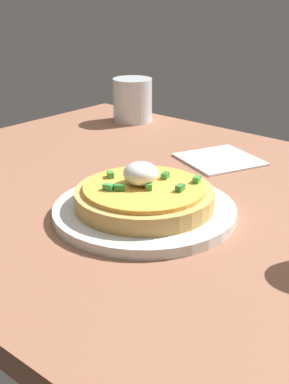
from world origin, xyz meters
TOP-DOWN VIEW (x-y plane):
  - dining_table at (0.00, 0.00)cm, footprint 90.72×71.12cm
  - plate at (4.89, -7.46)cm, footprint 24.02×24.02cm
  - pizza at (4.84, -7.45)cm, footprint 18.15×18.15cm
  - cup_near at (-29.02, 27.69)cm, footprint 8.32×8.32cm
  - napkin at (-0.25, 17.65)cm, footprint 15.64×15.64cm

SIDE VIEW (x-z plane):
  - dining_table at x=0.00cm, z-range 0.00..2.81cm
  - napkin at x=-0.25cm, z-range 2.81..3.21cm
  - plate at x=4.89cm, z-range 2.81..4.17cm
  - pizza at x=4.84cm, z-range 2.83..8.66cm
  - cup_near at x=-29.02cm, z-range 2.37..11.43cm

